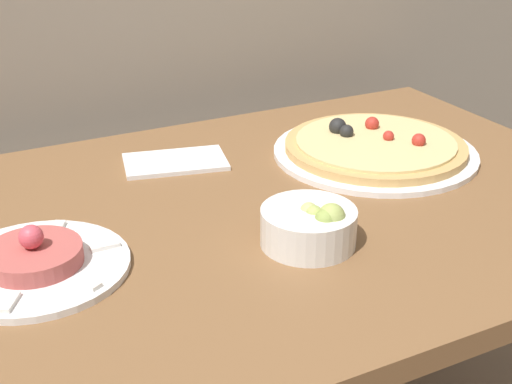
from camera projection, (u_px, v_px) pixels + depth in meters
name	position (u px, v px, depth m)	size (l,w,h in m)	color
dining_table	(204.00, 273.00, 1.12)	(1.41, 0.81, 0.76)	brown
pizza_plate	(375.00, 148.00, 1.30)	(0.37, 0.37, 0.06)	white
tartare_plate	(35.00, 262.00, 0.94)	(0.25, 0.25, 0.07)	white
small_bowl	(310.00, 226.00, 0.99)	(0.14, 0.14, 0.07)	white
napkin	(175.00, 162.00, 1.26)	(0.20, 0.14, 0.01)	white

